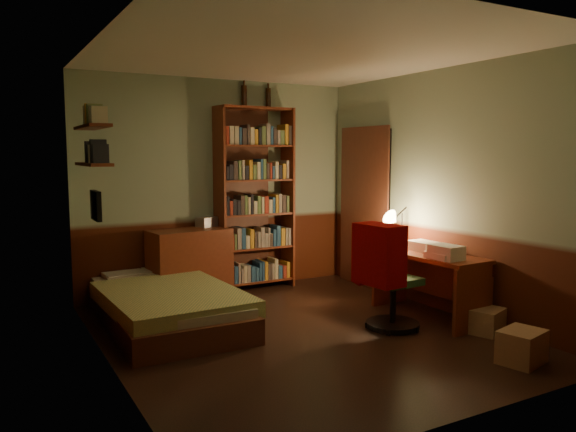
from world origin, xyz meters
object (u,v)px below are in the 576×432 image
bed (165,292)px  mini_stereo (207,222)px  bookshelf (255,199)px  desk_lamp (402,218)px  office_chair (394,276)px  cardboard_box_b (486,321)px  desk (428,285)px  dresser (190,264)px  cardboard_box_a (522,347)px

bed → mini_stereo: bearing=49.8°
bookshelf → desk_lamp: (1.20, -1.38, -0.17)m
mini_stereo → desk_lamp: desk_lamp is taller
office_chair → cardboard_box_b: size_ratio=3.11×
bed → mini_stereo: mini_stereo is taller
desk → desk_lamp: (0.18, 0.63, 0.63)m
bookshelf → cardboard_box_b: bookshelf is taller
dresser → cardboard_box_a: 3.70m
dresser → bed: bearing=-130.2°
mini_stereo → bookshelf: size_ratio=0.10×
mini_stereo → office_chair: size_ratio=0.22×
dresser → office_chair: size_ratio=0.90×
desk → bookshelf: bearing=114.0°
desk → dresser: bearing=131.9°
desk → cardboard_box_b: size_ratio=3.80×
dresser → desk: dresser is taller
bookshelf → office_chair: (0.47, -2.13, -0.62)m
dresser → mini_stereo: size_ratio=4.16×
bed → cardboard_box_b: bed is taller
cardboard_box_a → dresser: bearing=116.9°
mini_stereo → desk: (1.66, -2.05, -0.54)m
dresser → office_chair: 2.46m
desk_lamp → office_chair: 1.14m
mini_stereo → dresser: bearing=-175.6°
bookshelf → desk_lamp: 1.84m
office_chair → desk_lamp: bearing=40.5°
desk_lamp → office_chair: size_ratio=0.57×
mini_stereo → desk_lamp: 2.32m
bed → desk_lamp: desk_lamp is taller
bookshelf → dresser: bearing=-178.6°
desk → office_chair: bearing=-170.9°
office_chair → cardboard_box_b: (0.68, -0.56, -0.40)m
mini_stereo → office_chair: 2.46m
cardboard_box_b → bookshelf: bearing=113.1°
dresser → cardboard_box_b: (2.04, -2.60, -0.29)m
bed → office_chair: 2.28m
cardboard_box_a → cardboard_box_b: cardboard_box_a is taller
desk_lamp → dresser: bearing=148.3°
bookshelf → desk: size_ratio=1.80×
bed → bookshelf: bearing=32.4°
bed → dresser: (0.54, 0.79, 0.09)m
desk_lamp → cardboard_box_b: bearing=-92.5°
dresser → bookshelf: 1.15m
dresser → cardboard_box_b: size_ratio=2.79×
bed → bookshelf: size_ratio=0.94×
bed → dresser: 0.96m
mini_stereo → cardboard_box_b: 3.34m
desk_lamp → cardboard_box_b: desk_lamp is taller
dresser → desk_lamp: (2.09, -1.29, 0.56)m
bookshelf → desk_lamp: size_ratio=3.88×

